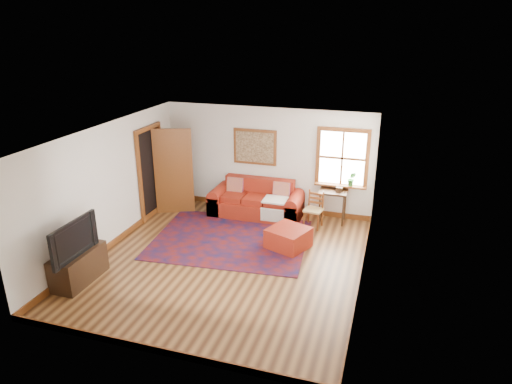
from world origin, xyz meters
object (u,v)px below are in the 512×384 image
(red_ottoman, at_px, (288,238))
(media_cabinet, at_px, (79,266))
(side_table, at_px, (333,196))
(ladder_back_chair, at_px, (314,208))
(red_leather_sofa, at_px, (257,204))

(red_ottoman, xyz_separation_m, media_cabinet, (-3.23, -2.34, 0.08))
(media_cabinet, bearing_deg, side_table, 45.10)
(red_ottoman, relative_size, ladder_back_chair, 0.89)
(side_table, distance_m, ladder_back_chair, 0.55)
(red_leather_sofa, xyz_separation_m, media_cabinet, (-2.12, -3.76, 0.01))
(red_ottoman, height_order, side_table, side_table)
(red_leather_sofa, distance_m, media_cabinet, 4.32)
(red_leather_sofa, relative_size, ladder_back_chair, 2.62)
(red_ottoman, relative_size, media_cabinet, 0.69)
(side_table, bearing_deg, red_ottoman, -112.82)
(red_leather_sofa, height_order, red_ottoman, red_leather_sofa)
(red_leather_sofa, xyz_separation_m, red_ottoman, (1.11, -1.43, -0.07))
(red_ottoman, xyz_separation_m, side_table, (0.66, 1.56, 0.42))
(red_leather_sofa, height_order, side_table, red_leather_sofa)
(side_table, bearing_deg, red_leather_sofa, -175.72)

